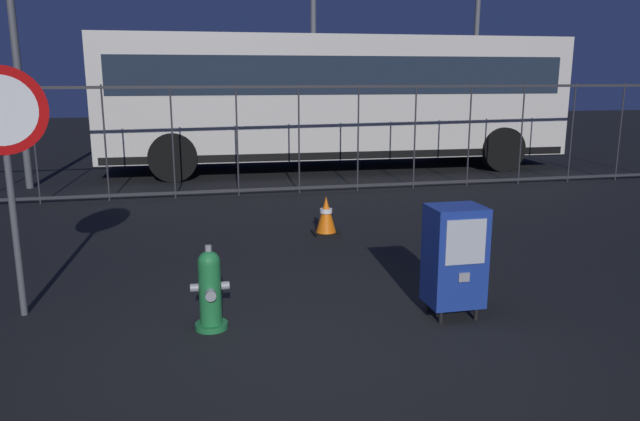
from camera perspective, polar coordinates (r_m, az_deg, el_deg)
ground_plane at (r=4.81m, az=-0.40°, el=-13.78°), size 60.00×60.00×0.00m
fire_hydrant at (r=5.29m, az=-10.31°, el=-7.37°), size 0.33×0.32×0.75m
newspaper_box_primary at (r=5.55m, az=12.55°, el=-4.16°), size 0.48×0.42×1.02m
stop_sign at (r=5.88m, az=-27.56°, el=5.91°), size 0.71×0.31×2.23m
traffic_cone at (r=8.32m, az=0.57°, el=-0.50°), size 0.36×0.36×0.53m
fence_barrier at (r=11.01m, az=-7.80°, el=6.59°), size 18.03×0.04×2.00m
bus_near at (r=14.33m, az=1.35°, el=10.82°), size 10.56×2.97×3.00m
street_light_far_left at (r=17.22m, az=14.62°, el=17.84°), size 0.32×0.32×6.58m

